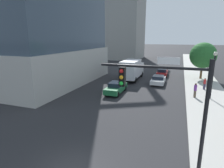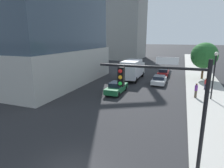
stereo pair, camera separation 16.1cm
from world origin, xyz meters
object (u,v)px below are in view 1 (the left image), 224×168
traffic_light_pole (167,93)px  pedestrian_purple_shirt (195,90)px  street_tree (203,55)px  car_red (162,72)px  pedestrian_red_shirt (205,84)px  box_truck (132,69)px  construction_building (121,14)px  car_white (158,80)px  car_green (116,88)px  street_lamp (214,68)px

traffic_light_pole → pedestrian_purple_shirt: traffic_light_pole is taller
street_tree → car_red: size_ratio=1.39×
pedestrian_red_shirt → traffic_light_pole: bearing=-102.3°
box_truck → car_red: bearing=47.8°
construction_building → traffic_light_pole: size_ratio=5.91×
pedestrian_red_shirt → pedestrian_purple_shirt: bearing=-108.7°
traffic_light_pole → car_white: 20.29m
street_tree → box_truck: (-11.20, -4.35, -2.26)m
pedestrian_red_shirt → car_green: bearing=-154.3°
street_tree → car_green: 17.46m
construction_building → box_truck: (12.10, -32.71, -12.75)m
car_white → street_lamp: bearing=-41.6°
construction_building → street_lamp: bearing=-59.9°
car_green → pedestrian_red_shirt: (11.01, 5.31, 0.21)m
car_green → pedestrian_red_shirt: bearing=25.7°
pedestrian_red_shirt → construction_building: bearing=122.7°
traffic_light_pole → box_truck: (-7.06, 21.45, -2.43)m
construction_building → car_red: construction_building is taller
street_lamp → car_green: bearing=-174.3°
traffic_light_pole → car_green: bearing=118.8°
traffic_light_pole → pedestrian_red_shirt: traffic_light_pole is taller
car_white → pedestrian_red_shirt: 6.60m
pedestrian_red_shirt → street_lamp: bearing=-87.0°
construction_building → street_tree: (23.30, -28.36, -10.49)m
street_lamp → box_truck: (-11.24, 7.50, -1.86)m
street_tree → car_red: street_tree is taller
street_lamp → traffic_light_pole: bearing=-106.7°
construction_building → car_green: bearing=-73.7°
street_tree → car_green: (-11.20, -12.96, -3.39)m
traffic_light_pole → car_green: traffic_light_pole is taller
street_tree → construction_building: bearing=129.4°
pedestrian_purple_shirt → pedestrian_red_shirt: bearing=71.3°
traffic_light_pole → car_white: bearing=97.0°
construction_building → car_white: 40.67m
street_lamp → car_white: (-6.61, 5.86, -3.07)m
construction_building → pedestrian_red_shirt: 44.92m
street_lamp → construction_building: bearing=120.1°
construction_building → pedestrian_red_shirt: size_ratio=22.27×
construction_building → pedestrian_purple_shirt: bearing=-61.7°
box_truck → pedestrian_purple_shirt: size_ratio=4.50×
pedestrian_purple_shirt → pedestrian_red_shirt: 4.50m
box_truck → street_lamp: bearing=-33.7°
construction_building → car_white: (16.73, -34.35, -13.95)m
car_red → pedestrian_red_shirt: pedestrian_red_shirt is taller
car_green → street_tree: bearing=49.2°
street_lamp → car_green: size_ratio=1.14×
pedestrian_purple_shirt → car_red: bearing=111.3°
box_truck → pedestrian_red_shirt: box_truck is taller
box_truck → car_white: bearing=-19.5°
street_tree → pedestrian_red_shirt: bearing=-91.4°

